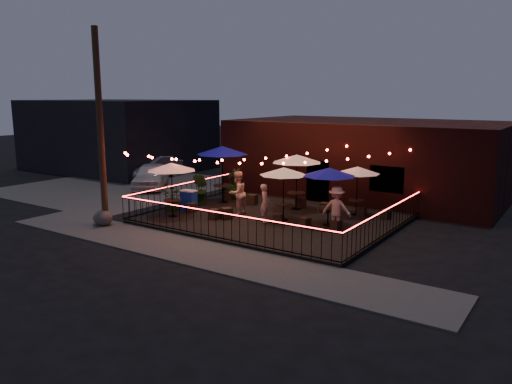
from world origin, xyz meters
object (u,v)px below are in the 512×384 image
(cafe_table_5, at_px, (358,171))
(cafe_table_4, at_px, (329,173))
(cooler, at_px, (189,200))
(utility_pole, at_px, (100,129))
(cafe_table_2, at_px, (284,172))
(cafe_table_0, at_px, (171,167))
(cafe_table_1, at_px, (222,151))
(cafe_table_3, at_px, (297,159))
(boulder, at_px, (103,218))

(cafe_table_5, bearing_deg, cafe_table_4, -95.89)
(cooler, bearing_deg, utility_pole, -115.83)
(cafe_table_2, height_order, cooler, cafe_table_2)
(utility_pole, relative_size, cafe_table_0, 2.87)
(cafe_table_1, height_order, cafe_table_5, cafe_table_1)
(cafe_table_3, distance_m, cooler, 5.29)
(cafe_table_1, relative_size, boulder, 3.51)
(cafe_table_2, distance_m, cafe_table_5, 3.39)
(cafe_table_1, xyz_separation_m, cafe_table_3, (3.74, 0.71, -0.22))
(cooler, bearing_deg, cafe_table_0, -85.55)
(cafe_table_2, height_order, boulder, cafe_table_2)
(cooler, bearing_deg, boulder, -115.64)
(cafe_table_0, bearing_deg, cafe_table_1, 89.46)
(cafe_table_2, distance_m, boulder, 7.76)
(cafe_table_4, relative_size, cafe_table_5, 0.99)
(cafe_table_5, bearing_deg, cafe_table_2, -130.19)
(utility_pole, relative_size, cafe_table_4, 3.39)
(cafe_table_4, bearing_deg, cafe_table_1, 170.10)
(cafe_table_0, height_order, cafe_table_3, cafe_table_3)
(cafe_table_0, bearing_deg, cooler, 99.32)
(cafe_table_0, height_order, cafe_table_4, cafe_table_4)
(utility_pole, height_order, cafe_table_4, utility_pole)
(cafe_table_2, bearing_deg, cooler, -169.29)
(cafe_table_4, distance_m, cooler, 6.81)
(cafe_table_0, bearing_deg, utility_pole, -124.43)
(cafe_table_2, xyz_separation_m, cafe_table_4, (1.95, 0.27, 0.10))
(cafe_table_2, bearing_deg, cafe_table_0, -153.62)
(cooler, bearing_deg, cafe_table_5, 22.27)
(cafe_table_1, bearing_deg, cooler, -96.28)
(cafe_table_0, distance_m, cafe_table_2, 4.84)
(cafe_table_1, xyz_separation_m, cafe_table_5, (6.49, 1.23, -0.57))
(cafe_table_3, relative_size, cafe_table_4, 1.08)
(cafe_table_3, height_order, cooler, cafe_table_3)
(cafe_table_1, height_order, boulder, cafe_table_1)
(cafe_table_0, xyz_separation_m, cafe_table_2, (4.33, 2.15, -0.10))
(cafe_table_0, distance_m, cafe_table_5, 8.07)
(boulder, bearing_deg, cafe_table_5, 41.43)
(boulder, bearing_deg, cafe_table_4, 31.64)
(cafe_table_0, distance_m, cafe_table_3, 5.67)
(cafe_table_1, relative_size, cooler, 3.34)
(cafe_table_1, distance_m, cafe_table_5, 6.63)
(cafe_table_0, xyz_separation_m, cafe_table_5, (6.52, 4.74, -0.18))
(cooler, bearing_deg, cafe_table_2, 5.84)
(cafe_table_4, relative_size, boulder, 2.67)
(cafe_table_4, relative_size, cooler, 2.55)
(cafe_table_1, distance_m, cooler, 3.05)
(cafe_table_0, bearing_deg, cafe_table_5, 36.01)
(cafe_table_0, relative_size, cafe_table_3, 1.10)
(cafe_table_1, distance_m, cafe_table_4, 6.36)
(cafe_table_5, bearing_deg, cafe_table_1, -169.27)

